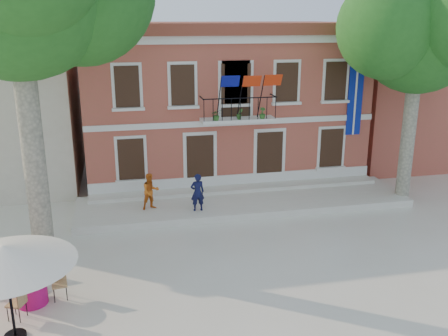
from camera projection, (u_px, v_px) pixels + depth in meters
ground at (219, 256)px, 16.87m from camera, size 90.00×90.00×0.00m
main_building at (217, 98)px, 25.52m from camera, size 13.50×9.59×7.50m
neighbor_east at (415, 98)px, 29.06m from camera, size 9.40×9.40×6.40m
terrace at (244, 202)px, 21.35m from camera, size 14.00×3.40×0.30m
plane_tree_east at (419, 34)px, 19.93m from camera, size 4.89×4.89×9.60m
patio_umbrella at (4, 256)px, 11.93m from camera, size 3.40×3.40×2.52m
pedestrian_navy at (197, 192)px, 19.81m from camera, size 0.59×0.41×1.53m
pedestrian_orange at (151, 191)px, 19.98m from camera, size 0.86×0.75×1.49m
cafe_table_1 at (31, 290)px, 13.93m from camera, size 1.74×1.85×0.95m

